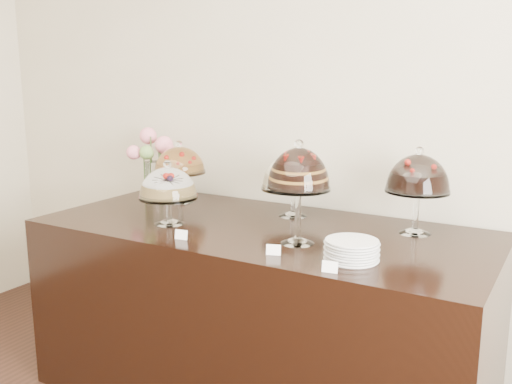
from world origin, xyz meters
The scene contains 12 objects.
wall_back centered at (0.00, 3.00, 1.50)m, with size 5.00×0.04×3.00m, color beige.
display_counter centered at (-0.11, 2.45, 0.45)m, with size 2.20×1.00×0.90m, color black.
cake_stand_sugar_sponge centered at (-0.53, 2.26, 1.09)m, with size 0.29×0.29×0.32m.
cake_stand_choco_layer centered at (0.17, 2.29, 1.21)m, with size 0.28×0.28×0.46m.
cake_stand_cheesecake centered at (-0.07, 2.71, 1.12)m, with size 0.33×0.33×0.36m.
cake_stand_dark_choco centered at (0.57, 2.70, 1.17)m, with size 0.29×0.29×0.41m.
cake_stand_fruit_tart centered at (-0.78, 2.68, 1.13)m, with size 0.30×0.30×0.36m.
flower_vase centered at (-1.04, 2.77, 1.13)m, with size 0.28×0.28×0.40m.
plate_stack centered at (0.46, 2.18, 0.94)m, with size 0.21×0.21×0.08m.
price_card_left centered at (-0.31, 2.07, 0.92)m, with size 0.06×0.01×0.04m, color white.
price_card_right centered at (0.44, 2.01, 0.92)m, with size 0.06×0.01×0.04m, color white.
price_card_extra centered at (0.16, 2.09, 0.92)m, with size 0.06×0.01×0.04m, color white.
Camera 1 is at (1.22, 0.12, 1.63)m, focal length 40.00 mm.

